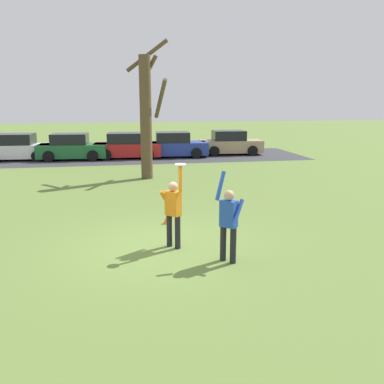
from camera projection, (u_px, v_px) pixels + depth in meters
The scene contains 12 objects.
ground_plane at pixel (162, 246), 10.23m from camera, with size 120.00×120.00×0.00m, color olive.
person_catcher at pixel (173, 209), 9.97m from camera, with size 0.55×0.56×2.08m.
person_defender at pixel (229, 220), 9.06m from camera, with size 0.65×0.66×2.05m.
frisbee_disc at pixel (180, 164), 9.60m from camera, with size 0.26×0.26×0.02m, color white.
parked_car_white at pixel (18, 148), 24.95m from camera, with size 4.21×2.26×1.59m.
parked_car_green at pixel (72, 148), 25.10m from camera, with size 4.21×2.26×1.59m.
parked_car_red at pixel (127, 147), 25.71m from camera, with size 4.21×2.26×1.59m.
parked_car_blue at pixel (174, 146), 26.29m from camera, with size 4.21×2.26×1.59m.
parked_car_tan at pixel (230, 143), 27.58m from camera, with size 4.21×2.26×1.59m.
parking_strip at pixel (127, 157), 26.18m from camera, with size 22.73×6.40×0.01m, color #38383D.
bare_tree_tall at pixel (147, 113), 18.60m from camera, with size 1.98×1.85×6.32m.
field_cone_orange at pixel (168, 218), 12.12m from camera, with size 0.26×0.26×0.32m, color orange.
Camera 1 is at (-1.03, -9.67, 3.56)m, focal length 38.47 mm.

